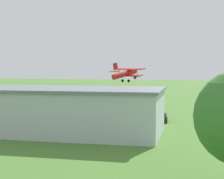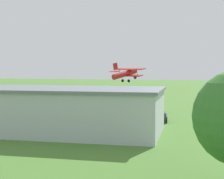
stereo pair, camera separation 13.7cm
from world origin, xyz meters
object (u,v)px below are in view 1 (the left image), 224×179
biplane (125,74)px  person_beside_truck (62,110)px  person_watching_takeoff (40,108)px  hangar (67,110)px  car_blue (3,112)px  car_black (161,117)px  car_white (43,112)px

biplane → person_beside_truck: biplane is taller
person_beside_truck → person_watching_takeoff: bearing=0.5°
biplane → person_watching_takeoff: biplane is taller
hangar → person_beside_truck: hangar is taller
car_blue → car_black: bearing=-176.3°
hangar → car_black: bearing=-130.5°
hangar → car_black: size_ratio=5.87×
biplane → car_blue: biplane is taller
car_white → car_black: bearing=-179.5°
biplane → person_watching_takeoff: 19.02m
car_white → person_beside_truck: (-1.38, -5.14, -0.04)m
hangar → person_watching_takeoff: bearing=-53.1°
car_white → hangar: bearing=128.2°
person_watching_takeoff → car_blue: bearing=59.0°
biplane → car_white: bearing=48.7°
biplane → car_black: bearing=125.0°
person_beside_truck → hangar: bearing=116.1°
car_black → car_blue: (29.03, 1.87, 0.07)m
hangar → car_white: hangar is taller
car_blue → hangar: bearing=147.2°
car_black → car_blue: size_ratio=1.00×
car_white → car_blue: size_ratio=1.00×
car_white → car_blue: 7.58m
hangar → person_watching_takeoff: (13.62, -18.17, -2.21)m
hangar → person_watching_takeoff: 22.81m
hangar → car_black: hangar is taller
hangar → person_beside_truck: size_ratio=16.59×
biplane → car_white: biplane is taller
biplane → car_blue: size_ratio=1.76×
hangar → car_white: (10.30, -13.07, -2.25)m
car_black → car_white: bearing=0.5°
person_watching_takeoff → car_black: bearing=168.9°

